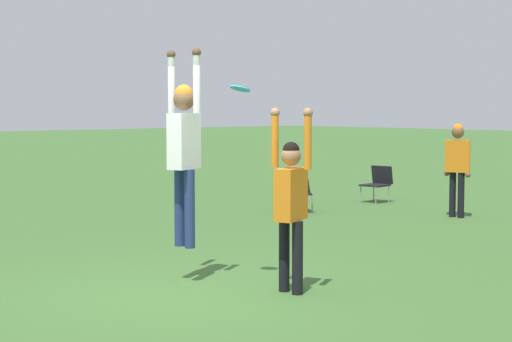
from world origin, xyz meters
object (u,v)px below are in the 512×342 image
object	(u,v)px
person_defending	(291,196)
camping_chair_3	(299,188)
person_jumping	(184,141)
person_spectator_far	(457,161)
camping_chair_0	(378,181)
frisbee	(240,89)

from	to	relation	value
person_defending	camping_chair_3	size ratio (longest dim) A/B	2.39
person_jumping	camping_chair_3	world-z (taller)	person_jumping
person_spectator_far	camping_chair_3	bearing A→B (deg)	-163.57
camping_chair_3	camping_chair_0	bearing A→B (deg)	-55.49
person_defending	camping_chair_3	world-z (taller)	person_defending
frisbee	camping_chair_3	world-z (taller)	frisbee
person_jumping	camping_chair_0	size ratio (longest dim) A/B	2.95
camping_chair_3	frisbee	bearing A→B (deg)	162.36
person_jumping	person_defending	size ratio (longest dim) A/B	1.13
person_spectator_far	person_defending	bearing A→B (deg)	-84.64
person_jumping	camping_chair_0	world-z (taller)	person_jumping
person_jumping	person_spectator_far	size ratio (longest dim) A/B	1.32
person_defending	person_jumping	bearing A→B (deg)	-90.00
person_spectator_far	camping_chair_0	bearing A→B (deg)	146.09
frisbee	camping_chair_3	xyz separation A→B (m)	(-4.44, 5.29, -1.77)
frisbee	camping_chair_0	bearing A→B (deg)	120.37
person_jumping	person_defending	world-z (taller)	person_jumping
frisbee	person_jumping	bearing A→B (deg)	-148.88
person_jumping	camping_chair_3	distance (m)	6.94
person_defending	frisbee	world-z (taller)	frisbee
person_spectator_far	frisbee	bearing A→B (deg)	-90.13
person_spectator_far	person_jumping	bearing A→B (deg)	-95.26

